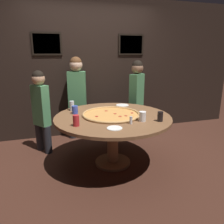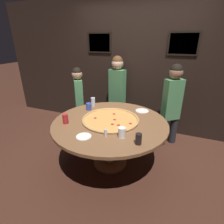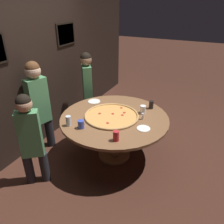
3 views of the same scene
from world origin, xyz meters
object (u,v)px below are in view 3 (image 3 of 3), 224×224
Objects in this scene: dining_table at (114,124)px; drink_cup_front_edge at (143,109)px; drink_cup_beside_pizza at (68,121)px; drink_cup_centre_back at (116,136)px; condiment_shaker at (143,116)px; diner_far_left at (38,103)px; drink_cup_far_left at (81,124)px; diner_far_right at (87,85)px; giant_pizza at (112,116)px; white_plate_left_side at (94,101)px; drink_cup_far_right at (151,105)px; diner_side_right at (30,136)px; white_plate_right_side at (144,128)px.

drink_cup_front_edge reaches higher than dining_table.
drink_cup_centre_back is (-0.04, -0.75, -0.01)m from drink_cup_beside_pizza.
diner_far_left is (-0.44, 1.58, 0.08)m from condiment_shaker.
diner_far_right is at bearing 28.32° from drink_cup_far_left.
drink_cup_beside_pizza is 1.37m from diner_far_right.
drink_cup_front_edge is at bearing -45.11° from drink_cup_beside_pizza.
diner_far_right is at bearing 49.54° from giant_pizza.
diner_far_right reaches higher than white_plate_left_side.
drink_cup_far_right is 0.10× the size of diner_side_right.
diner_far_right reaches higher than dining_table.
dining_table is 0.59m from drink_cup_far_left.
drink_cup_centre_back reaches higher than drink_cup_far_right.
drink_cup_front_edge is 0.09× the size of diner_far_right.
drink_cup_front_edge is 1.33× the size of condiment_shaker.
drink_cup_centre_back is 1.22m from white_plate_left_side.
giant_pizza is at bearing 10.75° from diner_far_right.
giant_pizza is at bearing 77.34° from white_plate_right_side.
white_plate_left_side is (-0.18, 0.96, -0.06)m from drink_cup_far_right.
diner_far_right is at bearing 43.19° from drink_cup_centre_back.
dining_table is 0.14m from giant_pizza.
drink_cup_far_left is at bearing 150.97° from dining_table.
diner_far_left is (-0.84, 1.59, 0.06)m from drink_cup_far_right.
diner_side_right is at bearing 133.46° from condiment_shaker.
dining_table is at bearing 141.34° from drink_cup_far_right.
drink_cup_centre_back is 0.48m from white_plate_right_side.
drink_cup_far_right reaches higher than giant_pizza.
drink_cup_front_edge is 0.46m from white_plate_right_side.
drink_cup_far_right is 0.61× the size of white_plate_left_side.
drink_cup_far_left is 0.55× the size of white_plate_left_side.
diner_far_right is at bearing -175.95° from diner_far_left.
drink_cup_far_left is at bearing 114.74° from white_plate_right_side.
white_plate_right_side is 0.12× the size of diner_far_left.
drink_cup_far_right is 0.70× the size of white_plate_right_side.
condiment_shaker is (-0.23, -0.96, 0.05)m from white_plate_left_side.
white_plate_right_side is (-0.13, -0.51, 0.13)m from dining_table.
diner_far_right is (1.32, 1.24, 0.02)m from drink_cup_centre_back.
drink_cup_far_left is (-0.48, 0.23, 0.04)m from giant_pizza.
dining_table is at bearing -121.53° from white_plate_left_side.
drink_cup_front_edge is 1.11× the size of drink_cup_far_left.
dining_table is 8.86× the size of white_plate_right_side.
drink_cup_far_right reaches higher than drink_cup_far_left.
dining_table is at bearing 121.26° from diner_far_left.
white_plate_left_side is at bearing -135.11° from diner_side_right.
drink_cup_far_left is at bearing 145.78° from drink_cup_far_right.
white_plate_right_side is 1.16m from white_plate_left_side.
diner_far_left is at bearing 105.63° from dining_table.
dining_table is at bearing 105.24° from condiment_shaker.
dining_table is 1.24m from diner_far_right.
drink_cup_beside_pizza is 1.27× the size of drink_cup_far_left.
condiment_shaker is 1.58m from diner_side_right.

